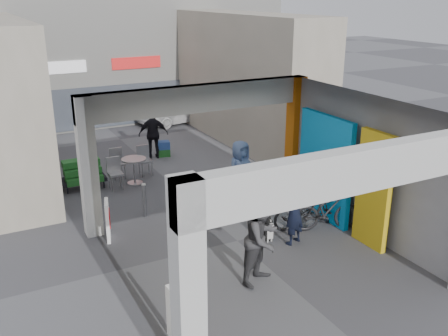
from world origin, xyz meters
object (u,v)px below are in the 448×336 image
produce_stand (83,177)px  bicycle_front (307,209)px  man_back_turned (262,239)px  man_crates (153,134)px  white_van (177,109)px  man_elderly (240,172)px  man_with_dog (294,212)px  cafe_set (128,170)px  bicycle_rear (327,210)px  border_collie (267,230)px

produce_stand → bicycle_front: size_ratio=0.70×
man_back_turned → man_crates: size_ratio=1.09×
white_van → man_elderly: bearing=158.0°
man_with_dog → man_crates: (-0.72, 7.77, 0.08)m
produce_stand → man_with_dog: bearing=-55.0°
man_with_dog → cafe_set: bearing=-88.1°
man_crates → bicycle_rear: bearing=119.1°
man_crates → white_van: size_ratio=0.47×
man_with_dog → produce_stand: bearing=-77.4°
bicycle_rear → white_van: (0.87, 12.00, 0.11)m
cafe_set → man_elderly: man_elderly is taller
man_back_turned → bicycle_front: 2.93m
cafe_set → man_back_turned: man_back_turned is taller
border_collie → man_back_turned: bearing=-106.4°
bicycle_rear → cafe_set: bearing=49.6°
man_with_dog → man_back_turned: (-1.55, -1.07, 0.16)m
man_crates → bicycle_front: size_ratio=0.94×
man_back_turned → man_crates: man_back_turned is taller
border_collie → man_elderly: bearing=95.9°
man_back_turned → man_crates: bearing=59.1°
man_with_dog → bicycle_front: size_ratio=0.86×
man_with_dog → man_elderly: 2.81m
man_with_dog → man_crates: 7.81m
bicycle_rear → man_elderly: bearing=40.8°
bicycle_front → bicycle_rear: size_ratio=1.07×
cafe_set → white_van: bearing=55.6°
man_with_dog → man_elderly: size_ratio=0.89×
man_with_dog → bicycle_front: 1.05m
bicycle_front → bicycle_rear: bearing=-133.1°
man_back_turned → man_elderly: man_back_turned is taller
man_elderly → man_crates: size_ratio=1.02×
man_elderly → bicycle_front: (0.71, -2.22, -0.41)m
produce_stand → man_crates: man_crates is taller
cafe_set → bicycle_rear: 6.67m
bicycle_front → white_van: size_ratio=0.50×
man_crates → border_collie: bearing=107.1°
man_elderly → man_crates: man_elderly is taller
cafe_set → bicycle_front: size_ratio=0.86×
man_back_turned → bicycle_front: size_ratio=1.03×
man_back_turned → bicycle_front: (2.36, 1.66, -0.48)m
produce_stand → man_back_turned: man_back_turned is taller
produce_stand → bicycle_rear: 7.51m
man_with_dog → bicycle_rear: 1.21m
man_crates → bicycle_rear: (1.87, -7.57, -0.36)m
cafe_set → produce_stand: (-1.40, 0.02, -0.00)m
produce_stand → man_with_dog: 7.01m
cafe_set → man_elderly: bearing=-52.7°
man_with_dog → bicycle_rear: (1.16, 0.21, -0.28)m
border_collie → man_elderly: size_ratio=0.35×
man_elderly → bicycle_rear: (1.06, -2.61, -0.38)m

